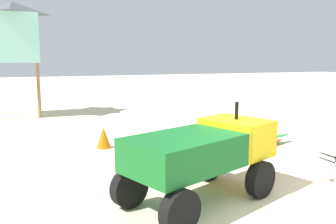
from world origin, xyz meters
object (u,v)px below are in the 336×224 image
utility_cart (204,151)px  traffic_cone_near (104,138)px  lifeguard_tower (13,32)px  surfboard_pile (250,143)px

utility_cart → traffic_cone_near: utility_cart is taller
lifeguard_tower → traffic_cone_near: 7.09m
surfboard_pile → lifeguard_tower: 9.79m
utility_cart → surfboard_pile: (2.52, 2.47, -0.67)m
surfboard_pile → traffic_cone_near: size_ratio=5.11×
utility_cart → surfboard_pile: size_ratio=1.04×
surfboard_pile → traffic_cone_near: bearing=159.4°
utility_cart → surfboard_pile: 3.59m
surfboard_pile → lifeguard_tower: (-5.68, 7.36, 3.06)m
utility_cart → traffic_cone_near: (-0.92, 3.76, -0.52)m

